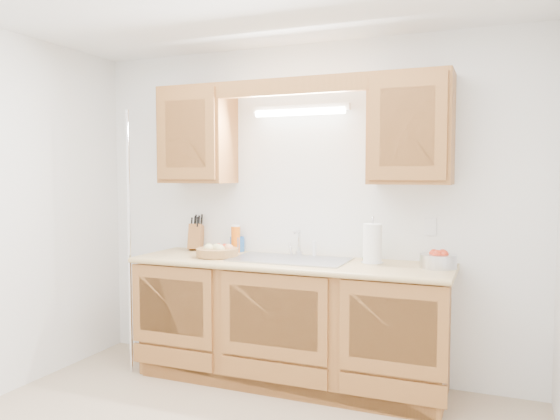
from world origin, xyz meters
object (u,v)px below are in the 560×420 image
at_px(fruit_basket, 217,251).
at_px(knife_block, 196,237).
at_px(paper_towel, 372,244).
at_px(apple_bowl, 438,260).

relative_size(fruit_basket, knife_block, 1.31).
height_order(fruit_basket, knife_block, knife_block).
xyz_separation_m(knife_block, paper_towel, (1.49, -0.15, 0.03)).
distance_m(knife_block, apple_bowl, 1.94).
distance_m(fruit_basket, paper_towel, 1.16).
bearing_deg(apple_bowl, knife_block, 175.15).
bearing_deg(fruit_basket, apple_bowl, 4.07).
bearing_deg(fruit_basket, knife_block, 141.40).
bearing_deg(knife_block, apple_bowl, -20.23).
distance_m(fruit_basket, apple_bowl, 1.59).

